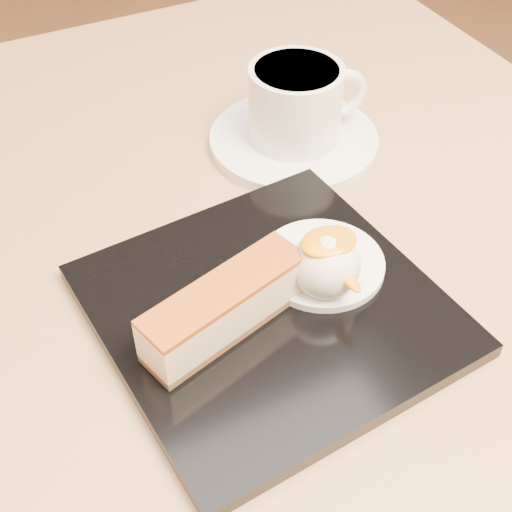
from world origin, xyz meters
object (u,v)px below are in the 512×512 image
dessert_plate (269,309)px  coffee_cup (298,102)px  table (213,375)px  cheesecake (225,307)px  ice_cream_scoop (326,265)px  saucer (294,140)px

dessert_plate → coffee_cup: bearing=56.0°
table → dessert_plate: (0.02, -0.08, 0.16)m
table → cheesecake: size_ratio=6.51×
table → dessert_plate: size_ratio=3.64×
dessert_plate → ice_cream_scoop: size_ratio=4.66×
coffee_cup → ice_cream_scoop: bearing=-107.3°
dessert_plate → table: bearing=101.0°
table → coffee_cup: size_ratio=7.37×
table → saucer: saucer is taller
saucer → coffee_cup: 0.04m
ice_cream_scoop → saucer: 0.19m
cheesecake → table: bearing=60.4°
table → cheesecake: bearing=-103.5°
table → saucer: 0.22m
dessert_plate → saucer: bearing=56.5°
ice_cream_scoop → coffee_cup: bearing=66.9°
ice_cream_scoop → cheesecake: bearing=-180.0°
dessert_plate → cheesecake: (-0.04, -0.01, 0.03)m
dessert_plate → cheesecake: size_ratio=1.79×
cheesecake → ice_cream_scoop: size_ratio=2.60×
ice_cream_scoop → coffee_cup: (0.07, 0.17, 0.01)m
dessert_plate → coffee_cup: (0.11, 0.17, 0.04)m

